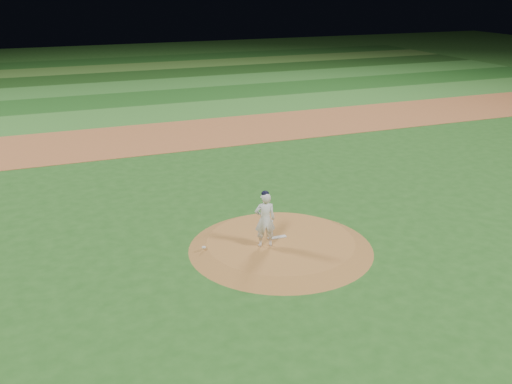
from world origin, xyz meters
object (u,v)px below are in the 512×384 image
at_px(pitchers_mound, 281,244).
at_px(rosin_bag, 204,247).
at_px(pitching_rubber, 277,237).
at_px(pitcher_on_mound, 265,219).

height_order(pitchers_mound, rosin_bag, rosin_bag).
distance_m(pitchers_mound, rosin_bag, 2.31).
distance_m(pitchers_mound, pitching_rubber, 0.26).
xyz_separation_m(pitchers_mound, pitching_rubber, (-0.02, 0.22, 0.14)).
relative_size(pitchers_mound, pitching_rubber, 9.54).
bearing_deg(pitching_rubber, rosin_bag, 178.03).
distance_m(pitching_rubber, pitcher_on_mound, 1.06).
bearing_deg(pitchers_mound, pitching_rubber, 96.13).
height_order(rosin_bag, pitcher_on_mound, pitcher_on_mound).
bearing_deg(pitchers_mound, rosin_bag, 171.72).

